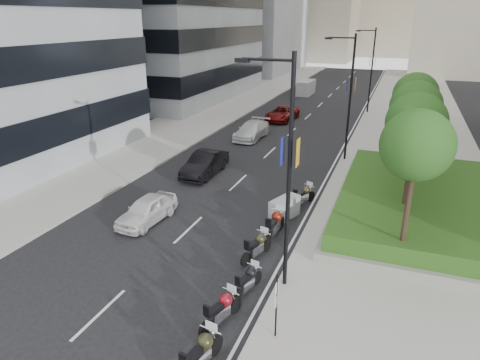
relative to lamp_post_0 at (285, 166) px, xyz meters
The scene contains 27 objects.
ground 6.62m from the lamp_post_0, 166.43° to the right, with size 160.00×160.00×0.00m, color black.
sidewalk_right 29.82m from the lamp_post_0, 80.49° to the left, with size 10.00×100.00×0.15m, color #9E9B93.
sidewalk_left 33.56m from the lamp_post_0, 119.10° to the left, with size 8.00×100.00×0.15m, color #9E9B93.
lane_edge 29.44m from the lamp_post_0, 90.88° to the left, with size 0.12×100.00×0.01m, color silver.
lane_centre 29.97m from the lamp_post_0, 101.01° to the left, with size 0.12×100.00×0.01m, color silver.
planter 11.73m from the lamp_post_0, 56.95° to the left, with size 10.00×14.00×0.40m, color gray.
hedge 11.50m from the lamp_post_0, 56.95° to the left, with size 9.40×13.40×0.80m, color #1C4212.
tree_0 5.30m from the lamp_post_0, 34.56° to the left, with size 2.80×2.80×6.30m.
tree_1 8.25m from the lamp_post_0, 58.11° to the left, with size 2.80×2.80×6.30m.
tree_2 11.84m from the lamp_post_0, 68.40° to the left, with size 2.80×2.80×6.30m.
tree_3 15.62m from the lamp_post_0, 73.81° to the left, with size 2.80×2.80×6.30m.
lamp_post_0 is the anchor object (origin of this frame).
lamp_post_1 17.00m from the lamp_post_0, 90.00° to the left, with size 2.34×0.45×9.00m.
lamp_post_2 35.00m from the lamp_post_0, 90.00° to the left, with size 2.34×0.45×9.00m.
parking_sign 4.74m from the lamp_post_0, 77.67° to the right, with size 0.06×0.32×2.50m.
motorcycle_0 6.82m from the lamp_post_0, 101.90° to the right, with size 0.77×2.30×1.15m.
motorcycle_1 5.50m from the lamp_post_0, 114.37° to the right, with size 0.89×2.12×1.09m.
motorcycle_2 4.74m from the lamp_post_0, 141.40° to the right, with size 0.72×1.95×0.98m.
motorcycle_3 5.03m from the lamp_post_0, 133.03° to the left, with size 0.89×2.14×1.09m.
motorcycle_4 6.06m from the lamp_post_0, 109.76° to the left, with size 0.80×2.41×1.20m.
motorcycle_5 7.63m from the lamp_post_0, 103.85° to the left, with size 1.36×2.03×1.14m.
motorcycle_6 9.26m from the lamp_post_0, 96.65° to the left, with size 1.05×2.00×1.07m.
car_a 9.67m from the lamp_post_0, 159.21° to the left, with size 1.59×3.95×1.35m, color white.
car_b 14.12m from the lamp_post_0, 128.01° to the left, with size 1.63×4.69×1.54m, color black.
car_c 22.56m from the lamp_post_0, 112.28° to the left, with size 2.04×5.01×1.45m, color silver.
car_d 29.57m from the lamp_post_0, 105.40° to the left, with size 2.37×5.14×1.43m, color maroon.
delivery_van 45.51m from the lamp_post_0, 101.36° to the left, with size 1.81×4.53×1.89m.
Camera 1 is at (7.74, -13.05, 10.03)m, focal length 32.00 mm.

